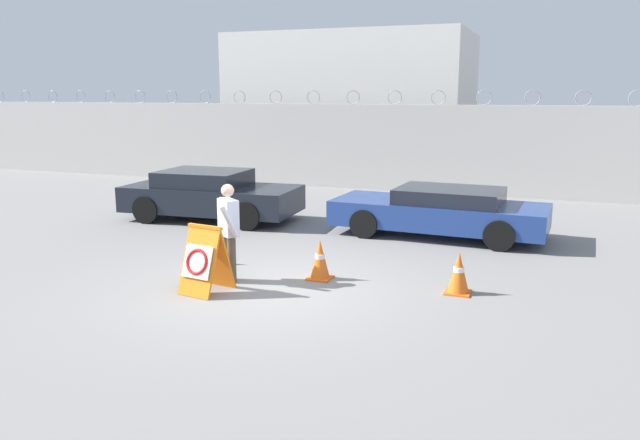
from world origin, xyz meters
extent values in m
plane|color=gray|center=(0.00, 0.00, 0.00)|extent=(90.00, 90.00, 0.00)
cube|color=beige|center=(0.00, 11.15, 1.40)|extent=(36.00, 0.30, 2.80)
torus|color=gray|center=(-17.60, 11.15, 3.02)|extent=(0.47, 0.03, 0.47)
torus|color=gray|center=(-16.19, 11.15, 3.02)|extent=(0.47, 0.03, 0.47)
torus|color=gray|center=(-14.78, 11.15, 3.02)|extent=(0.47, 0.03, 0.47)
torus|color=gray|center=(-13.38, 11.15, 3.02)|extent=(0.47, 0.03, 0.47)
torus|color=gray|center=(-11.97, 11.15, 3.02)|extent=(0.47, 0.03, 0.47)
torus|color=gray|center=(-10.56, 11.15, 3.02)|extent=(0.47, 0.03, 0.47)
torus|color=gray|center=(-9.15, 11.15, 3.02)|extent=(0.47, 0.03, 0.47)
torus|color=gray|center=(-7.74, 11.15, 3.02)|extent=(0.47, 0.03, 0.47)
torus|color=gray|center=(-6.34, 11.15, 3.02)|extent=(0.47, 0.03, 0.47)
torus|color=gray|center=(-4.93, 11.15, 3.02)|extent=(0.47, 0.03, 0.47)
torus|color=gray|center=(-3.52, 11.15, 3.02)|extent=(0.47, 0.03, 0.47)
torus|color=gray|center=(-2.11, 11.15, 3.02)|extent=(0.47, 0.03, 0.47)
torus|color=gray|center=(-0.70, 11.15, 3.02)|extent=(0.47, 0.03, 0.47)
torus|color=gray|center=(0.70, 11.15, 3.02)|extent=(0.47, 0.03, 0.47)
torus|color=gray|center=(2.11, 11.15, 3.02)|extent=(0.47, 0.03, 0.47)
torus|color=gray|center=(3.52, 11.15, 3.02)|extent=(0.47, 0.03, 0.47)
torus|color=gray|center=(4.93, 11.15, 3.02)|extent=(0.47, 0.03, 0.47)
torus|color=gray|center=(6.34, 11.15, 3.02)|extent=(0.47, 0.03, 0.47)
cube|color=silver|center=(-3.59, 15.68, 2.72)|extent=(9.22, 5.30, 5.45)
cube|color=orange|center=(-0.86, -0.59, 0.53)|extent=(0.68, 0.48, 1.06)
cube|color=orange|center=(-0.80, -0.24, 0.53)|extent=(0.68, 0.48, 1.06)
cube|color=orange|center=(-0.83, -0.42, 1.07)|extent=(0.67, 0.16, 0.05)
cube|color=white|center=(-0.86, -0.63, 0.55)|extent=(0.56, 0.27, 0.51)
torus|color=red|center=(-0.87, -0.64, 0.55)|extent=(0.45, 0.25, 0.42)
cylinder|color=#514C42|center=(-0.83, 0.26, 0.40)|extent=(0.15, 0.15, 0.80)
cylinder|color=#514C42|center=(-0.68, 0.15, 0.40)|extent=(0.15, 0.15, 0.80)
cube|color=silver|center=(-0.76, 0.21, 1.11)|extent=(0.47, 0.43, 0.62)
sphere|color=#DBB293|center=(-0.76, 0.21, 1.57)|extent=(0.22, 0.22, 0.22)
cylinder|color=silver|center=(-0.96, 0.37, 1.12)|extent=(0.09, 0.09, 0.59)
cylinder|color=silver|center=(-0.61, -0.03, 1.10)|extent=(0.27, 0.32, 0.57)
cube|color=orange|center=(3.00, 0.93, 0.01)|extent=(0.40, 0.40, 0.03)
cone|color=orange|center=(3.00, 0.93, 0.36)|extent=(0.34, 0.34, 0.66)
cylinder|color=white|center=(3.00, 0.93, 0.39)|extent=(0.17, 0.17, 0.09)
cube|color=orange|center=(0.64, 0.88, 0.01)|extent=(0.40, 0.40, 0.03)
cone|color=orange|center=(0.64, 0.88, 0.36)|extent=(0.34, 0.34, 0.67)
cylinder|color=white|center=(0.64, 0.88, 0.40)|extent=(0.17, 0.17, 0.09)
cube|color=orange|center=(-1.84, 1.00, 0.01)|extent=(0.39, 0.39, 0.03)
cone|color=orange|center=(-1.84, 1.00, 0.39)|extent=(0.33, 0.33, 0.73)
cylinder|color=white|center=(-1.84, 1.00, 0.43)|extent=(0.17, 0.17, 0.10)
cylinder|color=black|center=(-2.47, 5.70, 0.34)|extent=(0.69, 0.24, 0.68)
cylinder|color=black|center=(-2.35, 3.91, 0.34)|extent=(0.69, 0.24, 0.68)
cylinder|color=black|center=(-5.16, 5.54, 0.34)|extent=(0.69, 0.24, 0.68)
cylinder|color=black|center=(-5.04, 3.74, 0.34)|extent=(0.69, 0.24, 0.68)
cube|color=black|center=(-3.75, 4.72, 0.55)|extent=(4.46, 2.18, 0.63)
cube|color=black|center=(-3.97, 4.71, 1.06)|extent=(2.19, 1.85, 0.39)
cylinder|color=black|center=(0.44, 4.15, 0.32)|extent=(0.65, 0.23, 0.64)
cylinder|color=black|center=(0.52, 5.84, 0.32)|extent=(0.65, 0.23, 0.64)
cylinder|color=black|center=(3.35, 4.01, 0.32)|extent=(0.65, 0.23, 0.64)
cylinder|color=black|center=(3.43, 5.70, 0.32)|extent=(0.65, 0.23, 0.64)
cube|color=navy|center=(1.94, 4.93, 0.50)|extent=(4.78, 2.03, 0.55)
cube|color=black|center=(2.17, 4.91, 0.94)|extent=(2.33, 1.73, 0.33)
camera|label=1|loc=(4.35, -8.83, 3.17)|focal=35.00mm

